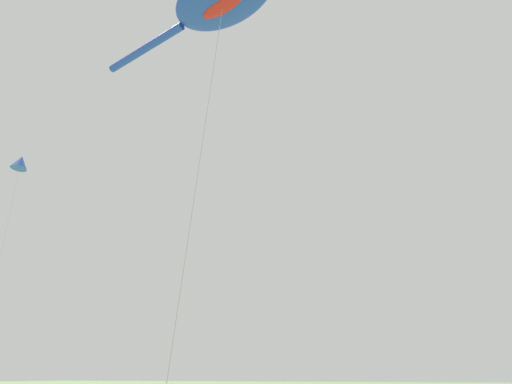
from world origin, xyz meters
The scene contains 2 objects.
big_show_kite centered at (3.73, 8.98, 19.00)m, with size 4.89×11.57×19.61m.
small_kite_bird_shape centered at (10.72, 28.96, 16.95)m, with size 1.65×2.31×17.54m.
Camera 1 is at (-10.48, 1.71, 1.93)m, focal length 30.22 mm.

